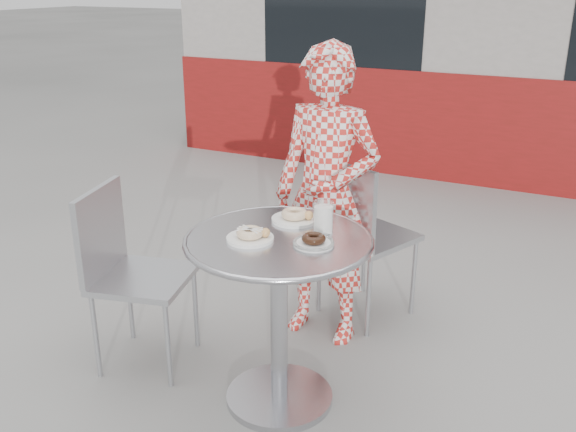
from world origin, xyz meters
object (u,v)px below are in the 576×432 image
at_px(plate_far, 295,217).
at_px(milk_cup, 323,218).
at_px(chair_left, 144,311).
at_px(seated_person, 326,197).
at_px(plate_near, 251,235).
at_px(plate_checker, 314,242).
at_px(bistro_table, 279,280).
at_px(chair_far, 365,268).

height_order(plate_far, milk_cup, milk_cup).
bearing_deg(chair_left, milk_cup, -94.38).
distance_m(chair_left, plate_far, 0.92).
distance_m(seated_person, plate_near, 0.72).
bearing_deg(plate_far, plate_checker, -48.69).
bearing_deg(bistro_table, chair_left, -179.52).
height_order(bistro_table, plate_checker, plate_checker).
relative_size(bistro_table, plate_far, 3.96).
bearing_deg(plate_near, chair_far, 81.49).
bearing_deg(plate_near, bistro_table, 38.01).
xyz_separation_m(bistro_table, plate_checker, (0.16, -0.00, 0.21)).
height_order(chair_far, seated_person, seated_person).
distance_m(chair_far, chair_left, 1.23).
relative_size(bistro_table, seated_person, 0.52).
distance_m(chair_far, milk_cup, 0.98).
relative_size(bistro_table, milk_cup, 5.89).
bearing_deg(chair_left, seated_person, -59.74).
distance_m(bistro_table, seated_person, 0.67).
distance_m(bistro_table, plate_checker, 0.26).
relative_size(bistro_table, chair_left, 0.90).
relative_size(chair_far, milk_cup, 6.78).
bearing_deg(chair_far, bistro_table, 108.68).
relative_size(chair_left, plate_checker, 5.31).
bearing_deg(plate_checker, milk_cup, 98.38).
relative_size(bistro_table, plate_near, 4.12).
bearing_deg(plate_far, bistro_table, -83.70).
height_order(bistro_table, seated_person, seated_person).
xyz_separation_m(chair_far, chair_left, (-0.80, -0.94, -0.01)).
bearing_deg(seated_person, plate_checker, -69.16).
height_order(chair_far, plate_near, chair_far).
relative_size(plate_near, milk_cup, 1.43).
distance_m(chair_left, plate_checker, 1.05).
xyz_separation_m(plate_far, plate_near, (-0.07, -0.28, 0.00)).
distance_m(plate_checker, milk_cup, 0.15).
xyz_separation_m(plate_near, milk_cup, (0.23, 0.21, 0.04)).
relative_size(plate_far, milk_cup, 1.49).
height_order(chair_far, chair_left, chair_far).
relative_size(bistro_table, chair_far, 0.87).
bearing_deg(chair_far, plate_far, 105.89).
distance_m(plate_near, milk_cup, 0.32).
distance_m(bistro_table, milk_cup, 0.33).
bearing_deg(bistro_table, milk_cup, 45.50).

